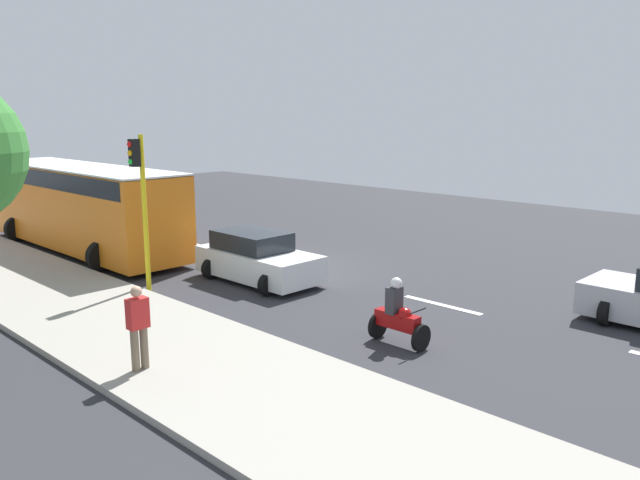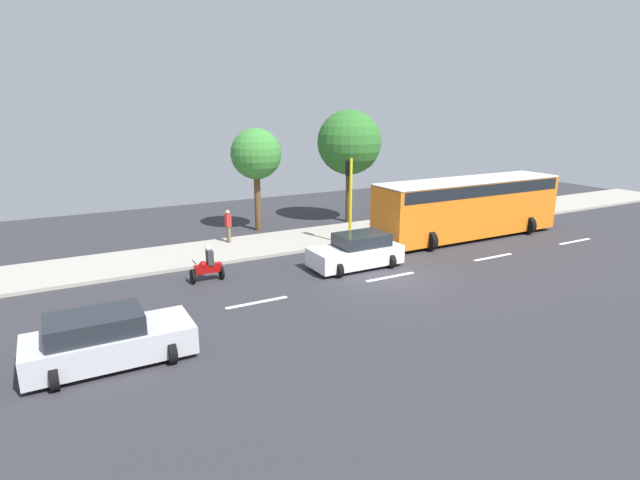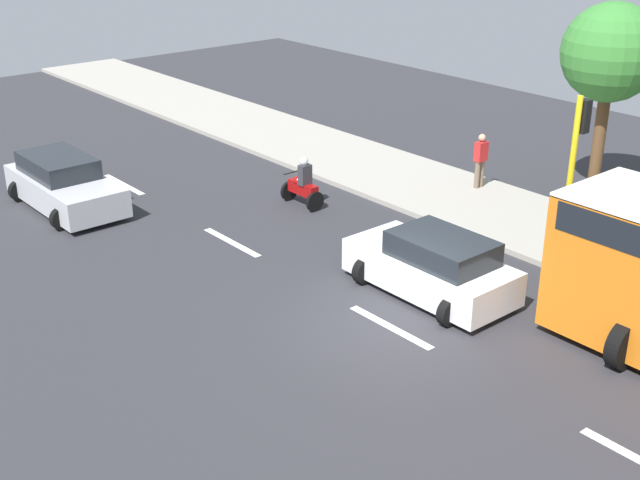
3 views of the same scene
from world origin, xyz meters
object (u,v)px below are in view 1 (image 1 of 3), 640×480
object	(u,v)px
motorcycle	(398,317)
traffic_light_corner	(141,191)
car_white	(257,258)
city_bus	(82,201)
pedestrian_near_signal	(138,325)

from	to	relation	value
motorcycle	traffic_light_corner	size ratio (longest dim) A/B	0.34
car_white	city_bus	distance (m)	8.36
city_bus	motorcycle	xyz separation A→B (m)	(-0.32, 14.49, -1.20)
city_bus	pedestrian_near_signal	bearing A→B (deg)	68.91
motorcycle	pedestrian_near_signal	world-z (taller)	pedestrian_near_signal
car_white	pedestrian_near_signal	bearing A→B (deg)	31.49
car_white	traffic_light_corner	bearing A→B (deg)	-25.75
city_bus	traffic_light_corner	bearing A→B (deg)	78.41
motorcycle	traffic_light_corner	distance (m)	8.32
city_bus	pedestrian_near_signal	distance (m)	12.83
traffic_light_corner	pedestrian_near_signal	bearing A→B (deg)	58.44
car_white	city_bus	bearing A→B (deg)	-78.62
car_white	traffic_light_corner	world-z (taller)	traffic_light_corner
motorcycle	city_bus	bearing A→B (deg)	-88.74
motorcycle	pedestrian_near_signal	bearing A→B (deg)	-27.33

